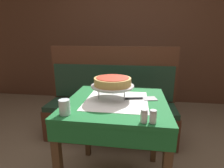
# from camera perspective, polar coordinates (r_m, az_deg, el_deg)

# --- Properties ---
(dining_table_front) EXTENTS (0.75, 0.75, 0.77)m
(dining_table_front) POSITION_cam_1_polar(r_m,az_deg,el_deg) (1.37, 1.44, -9.30)
(dining_table_front) COLOR #1E6B33
(dining_table_front) RESTS_ON ground_plane
(dining_table_rear) EXTENTS (0.75, 0.75, 0.77)m
(dining_table_rear) POSITION_cam_1_polar(r_m,az_deg,el_deg) (2.98, 5.89, 3.89)
(dining_table_rear) COLOR #194799
(dining_table_rear) RESTS_ON ground_plane
(booth_bench) EXTENTS (1.58, 0.45, 1.13)m
(booth_bench) POSITION_cam_1_polar(r_m,az_deg,el_deg) (2.22, -0.44, -8.96)
(booth_bench) COLOR #4C2819
(booth_bench) RESTS_ON ground_plane
(back_wall_panel) EXTENTS (6.00, 0.04, 2.40)m
(back_wall_panel) POSITION_cam_1_polar(r_m,az_deg,el_deg) (3.42, 5.96, 14.34)
(back_wall_panel) COLOR #4C2D1E
(back_wall_panel) RESTS_ON ground_plane
(pizza_pan_stand) EXTENTS (0.34, 0.34, 0.10)m
(pizza_pan_stand) POSITION_cam_1_polar(r_m,az_deg,el_deg) (1.37, 0.18, -0.77)
(pizza_pan_stand) COLOR #ADADB2
(pizza_pan_stand) RESTS_ON dining_table_front
(deep_dish_pizza) EXTENTS (0.29, 0.29, 0.06)m
(deep_dish_pizza) POSITION_cam_1_polar(r_m,az_deg,el_deg) (1.36, 0.18, 0.91)
(deep_dish_pizza) COLOR tan
(deep_dish_pizza) RESTS_ON pizza_pan_stand
(pizza_server) EXTENTS (0.26, 0.11, 0.01)m
(pizza_server) POSITION_cam_1_polar(r_m,az_deg,el_deg) (1.38, 9.72, -4.64)
(pizza_server) COLOR #BCBCC1
(pizza_server) RESTS_ON dining_table_front
(water_glass_near) EXTENTS (0.07, 0.07, 0.09)m
(water_glass_near) POSITION_cam_1_polar(r_m,az_deg,el_deg) (1.12, -15.25, -7.28)
(water_glass_near) COLOR silver
(water_glass_near) RESTS_ON dining_table_front
(salt_shaker) EXTENTS (0.04, 0.04, 0.08)m
(salt_shaker) POSITION_cam_1_polar(r_m,az_deg,el_deg) (1.01, 10.40, -10.22)
(salt_shaker) COLOR silver
(salt_shaker) RESTS_ON dining_table_front
(pepper_shaker) EXTENTS (0.04, 0.04, 0.08)m
(pepper_shaker) POSITION_cam_1_polar(r_m,az_deg,el_deg) (1.01, 13.25, -10.31)
(pepper_shaker) COLOR silver
(pepper_shaker) RESTS_ON dining_table_front
(napkin_holder) EXTENTS (0.10, 0.05, 0.09)m
(napkin_holder) POSITION_cam_1_polar(r_m,az_deg,el_deg) (1.64, 3.34, 0.12)
(napkin_holder) COLOR #B2B2B7
(napkin_holder) RESTS_ON dining_table_front
(condiment_caddy) EXTENTS (0.12, 0.12, 0.18)m
(condiment_caddy) POSITION_cam_1_polar(r_m,az_deg,el_deg) (2.90, 4.27, 6.90)
(condiment_caddy) COLOR black
(condiment_caddy) RESTS_ON dining_table_rear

